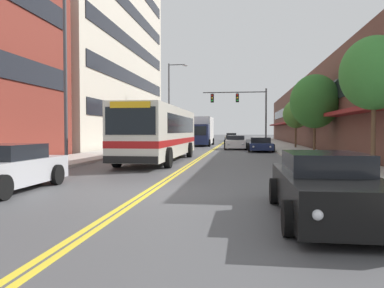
# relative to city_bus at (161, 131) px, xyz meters

# --- Properties ---
(ground_plane) EXTENTS (240.00, 240.00, 0.00)m
(ground_plane) POSITION_rel_city_bus_xyz_m (2.08, 25.88, -1.76)
(ground_plane) COLOR #4C4C4F
(sidewalk_left) EXTENTS (3.71, 106.00, 0.14)m
(sidewalk_left) POSITION_rel_city_bus_xyz_m (-5.27, 25.88, -1.69)
(sidewalk_left) COLOR #B2ADA5
(sidewalk_left) RESTS_ON ground_plane
(sidewalk_right) EXTENTS (3.71, 106.00, 0.14)m
(sidewalk_right) POSITION_rel_city_bus_xyz_m (9.44, 25.88, -1.69)
(sidewalk_right) COLOR #B2ADA5
(sidewalk_right) RESTS_ON ground_plane
(centre_line) EXTENTS (0.34, 106.00, 0.01)m
(centre_line) POSITION_rel_city_bus_xyz_m (2.08, 25.88, -1.76)
(centre_line) COLOR yellow
(centre_line) RESTS_ON ground_plane
(office_tower_left) EXTENTS (12.08, 28.63, 22.66)m
(office_tower_left) POSITION_rel_city_bus_xyz_m (-13.37, 19.47, 9.57)
(office_tower_left) COLOR beige
(office_tower_left) RESTS_ON ground_plane
(storefront_row_right) EXTENTS (9.10, 68.00, 7.66)m
(storefront_row_right) POSITION_rel_city_bus_xyz_m (15.52, 25.88, 2.06)
(storefront_row_right) COLOR brown
(storefront_row_right) RESTS_ON ground_plane
(city_bus) EXTENTS (2.85, 12.13, 3.11)m
(city_bus) POSITION_rel_city_bus_xyz_m (0.00, 0.00, 0.00)
(city_bus) COLOR silver
(city_bus) RESTS_ON ground_plane
(car_dark_grey_parked_left_near) EXTENTS (2.10, 4.26, 1.33)m
(car_dark_grey_parked_left_near) POSITION_rel_city_bus_xyz_m (-2.27, 20.79, -1.13)
(car_dark_grey_parked_left_near) COLOR #38383D
(car_dark_grey_parked_left_near) RESTS_ON ground_plane
(car_red_parked_left_mid) EXTENTS (2.15, 4.55, 1.31)m
(car_red_parked_left_mid) POSITION_rel_city_bus_xyz_m (-2.34, 10.16, -1.15)
(car_red_parked_left_mid) COLOR maroon
(car_red_parked_left_mid) RESTS_ON ground_plane
(car_silver_parked_left_far) EXTENTS (2.04, 4.73, 1.39)m
(car_silver_parked_left_far) POSITION_rel_city_bus_xyz_m (-2.21, -11.55, -1.11)
(car_silver_parked_left_far) COLOR #B7B7BC
(car_silver_parked_left_far) RESTS_ON ground_plane
(car_black_parked_right_foreground) EXTENTS (2.02, 4.83, 1.34)m
(car_black_parked_right_foreground) POSITION_rel_city_bus_xyz_m (6.50, -13.89, -1.13)
(car_black_parked_right_foreground) COLOR black
(car_black_parked_right_foreground) RESTS_ON ground_plane
(car_navy_parked_right_mid) EXTENTS (2.19, 4.91, 1.22)m
(car_navy_parked_right_mid) POSITION_rel_city_bus_xyz_m (6.39, 11.09, -1.18)
(car_navy_parked_right_mid) COLOR #19234C
(car_navy_parked_right_mid) RESTS_ON ground_plane
(car_white_moving_lead) EXTENTS (2.15, 4.51, 1.32)m
(car_white_moving_lead) POSITION_rel_city_bus_xyz_m (4.22, 14.78, -1.13)
(car_white_moving_lead) COLOR white
(car_white_moving_lead) RESTS_ON ground_plane
(car_charcoal_moving_second) EXTENTS (2.15, 4.27, 1.17)m
(car_charcoal_moving_second) POSITION_rel_city_bus_xyz_m (3.49, 29.50, -1.21)
(car_charcoal_moving_second) COLOR #232328
(car_charcoal_moving_second) RESTS_ON ground_plane
(car_beige_moving_third) EXTENTS (2.19, 4.65, 1.39)m
(car_beige_moving_third) POSITION_rel_city_bus_xyz_m (2.99, 43.41, -1.10)
(car_beige_moving_third) COLOR #BCAD89
(car_beige_moving_third) RESTS_ON ground_plane
(box_truck) EXTENTS (2.70, 8.01, 3.45)m
(box_truck) POSITION_rel_city_bus_xyz_m (-0.07, 23.11, -0.04)
(box_truck) COLOR #19234C
(box_truck) RESTS_ON ground_plane
(traffic_signal_mast) EXTENTS (6.72, 0.38, 6.21)m
(traffic_signal_mast) POSITION_rel_city_bus_xyz_m (4.95, 18.05, 2.69)
(traffic_signal_mast) COLOR #47474C
(traffic_signal_mast) RESTS_ON ground_plane
(street_lamp_left_near) EXTENTS (2.32, 0.28, 9.46)m
(street_lamp_left_near) POSITION_rel_city_bus_xyz_m (-2.94, -5.58, 3.75)
(street_lamp_left_near) COLOR #47474C
(street_lamp_left_near) RESTS_ON ground_plane
(street_lamp_left_far) EXTENTS (2.18, 0.28, 9.18)m
(street_lamp_left_far) POSITION_rel_city_bus_xyz_m (-2.96, 18.88, 3.59)
(street_lamp_left_far) COLOR #47474C
(street_lamp_left_far) RESTS_ON ground_plane
(street_tree_right_near) EXTENTS (2.62, 2.62, 5.35)m
(street_tree_right_near) POSITION_rel_city_bus_xyz_m (9.91, -6.31, 2.28)
(street_tree_right_near) COLOR brown
(street_tree_right_near) RESTS_ON sidewalk_right
(street_tree_right_mid) EXTENTS (3.61, 3.61, 5.80)m
(street_tree_right_mid) POSITION_rel_city_bus_xyz_m (10.12, 6.83, 2.20)
(street_tree_right_mid) COLOR brown
(street_tree_right_mid) RESTS_ON sidewalk_right
(street_tree_right_far) EXTENTS (2.52, 2.52, 4.68)m
(street_tree_right_far) POSITION_rel_city_bus_xyz_m (10.06, 16.15, 1.67)
(street_tree_right_far) COLOR brown
(street_tree_right_far) RESTS_ON sidewalk_right
(fire_hydrant) EXTENTS (0.34, 0.26, 0.82)m
(fire_hydrant) POSITION_rel_city_bus_xyz_m (8.03, -4.86, -1.21)
(fire_hydrant) COLOR #B7B7BC
(fire_hydrant) RESTS_ON sidewalk_right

